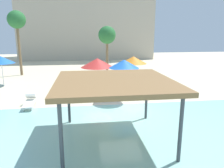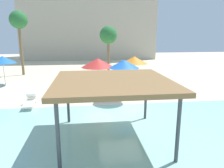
{
  "view_description": "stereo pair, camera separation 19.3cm",
  "coord_description": "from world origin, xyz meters",
  "px_view_note": "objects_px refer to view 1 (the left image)",
  "views": [
    {
      "loc": [
        -2.1,
        -11.51,
        4.5
      ],
      "look_at": [
        -0.25,
        2.0,
        1.3
      ],
      "focal_mm": 34.14,
      "sensor_mm": 36.0,
      "label": 1
    },
    {
      "loc": [
        -1.91,
        -11.53,
        4.5
      ],
      "look_at": [
        -0.25,
        2.0,
        1.3
      ],
      "focal_mm": 34.14,
      "sensor_mm": 36.0,
      "label": 2
    }
  ],
  "objects_px": {
    "lounge_chair_3": "(148,80)",
    "beach_umbrella_blue_3": "(124,64)",
    "beach_umbrella_blue_0": "(1,60)",
    "beach_umbrella_red_1": "(97,63)",
    "beach_umbrella_orange_5": "(133,60)",
    "palm_tree_1": "(17,21)",
    "lounge_chair_4": "(125,89)",
    "shade_pavilion": "(114,83)",
    "lounge_chair_1": "(30,102)",
    "palm_tree_0": "(107,36)"
  },
  "relations": [
    {
      "from": "beach_umbrella_blue_0",
      "to": "palm_tree_1",
      "type": "relative_size",
      "value": 0.38
    },
    {
      "from": "shade_pavilion",
      "to": "lounge_chair_1",
      "type": "distance_m",
      "value": 7.14
    },
    {
      "from": "lounge_chair_4",
      "to": "beach_umbrella_red_1",
      "type": "bearing_deg",
      "value": -70.24
    },
    {
      "from": "beach_umbrella_blue_3",
      "to": "palm_tree_1",
      "type": "relative_size",
      "value": 0.41
    },
    {
      "from": "shade_pavilion",
      "to": "beach_umbrella_red_1",
      "type": "xyz_separation_m",
      "value": [
        -0.19,
        7.43,
        -0.13
      ]
    },
    {
      "from": "beach_umbrella_orange_5",
      "to": "palm_tree_0",
      "type": "relative_size",
      "value": 0.49
    },
    {
      "from": "beach_umbrella_blue_0",
      "to": "beach_umbrella_red_1",
      "type": "bearing_deg",
      "value": -25.37
    },
    {
      "from": "beach_umbrella_orange_5",
      "to": "beach_umbrella_blue_3",
      "type": "bearing_deg",
      "value": -111.57
    },
    {
      "from": "beach_umbrella_red_1",
      "to": "lounge_chair_1",
      "type": "bearing_deg",
      "value": -150.72
    },
    {
      "from": "lounge_chair_3",
      "to": "beach_umbrella_blue_3",
      "type": "bearing_deg",
      "value": -4.62
    },
    {
      "from": "beach_umbrella_blue_3",
      "to": "beach_umbrella_orange_5",
      "type": "bearing_deg",
      "value": 68.43
    },
    {
      "from": "beach_umbrella_blue_3",
      "to": "palm_tree_1",
      "type": "height_order",
      "value": "palm_tree_1"
    },
    {
      "from": "shade_pavilion",
      "to": "beach_umbrella_blue_0",
      "type": "height_order",
      "value": "shade_pavilion"
    },
    {
      "from": "lounge_chair_3",
      "to": "palm_tree_0",
      "type": "bearing_deg",
      "value": -115.94
    },
    {
      "from": "beach_umbrella_orange_5",
      "to": "lounge_chair_4",
      "type": "distance_m",
      "value": 3.16
    },
    {
      "from": "beach_umbrella_blue_0",
      "to": "beach_umbrella_red_1",
      "type": "xyz_separation_m",
      "value": [
        8.21,
        -3.89,
        0.1
      ]
    },
    {
      "from": "beach_umbrella_orange_5",
      "to": "lounge_chair_1",
      "type": "distance_m",
      "value": 9.22
    },
    {
      "from": "palm_tree_0",
      "to": "beach_umbrella_blue_3",
      "type": "bearing_deg",
      "value": -89.8
    },
    {
      "from": "lounge_chair_3",
      "to": "beach_umbrella_orange_5",
      "type": "bearing_deg",
      "value": -35.49
    },
    {
      "from": "beach_umbrella_blue_3",
      "to": "lounge_chair_3",
      "type": "distance_m",
      "value": 6.33
    },
    {
      "from": "lounge_chair_4",
      "to": "palm_tree_1",
      "type": "height_order",
      "value": "palm_tree_1"
    },
    {
      "from": "lounge_chair_1",
      "to": "palm_tree_1",
      "type": "height_order",
      "value": "palm_tree_1"
    },
    {
      "from": "beach_umbrella_blue_0",
      "to": "palm_tree_1",
      "type": "distance_m",
      "value": 6.07
    },
    {
      "from": "beach_umbrella_red_1",
      "to": "lounge_chair_3",
      "type": "height_order",
      "value": "beach_umbrella_red_1"
    },
    {
      "from": "beach_umbrella_blue_0",
      "to": "lounge_chair_1",
      "type": "distance_m",
      "value": 7.67
    },
    {
      "from": "beach_umbrella_blue_3",
      "to": "lounge_chair_1",
      "type": "xyz_separation_m",
      "value": [
        -6.11,
        -0.42,
        -2.24
      ]
    },
    {
      "from": "beach_umbrella_blue_3",
      "to": "lounge_chair_3",
      "type": "height_order",
      "value": "beach_umbrella_blue_3"
    },
    {
      "from": "beach_umbrella_red_1",
      "to": "palm_tree_0",
      "type": "bearing_deg",
      "value": 78.01
    },
    {
      "from": "beach_umbrella_red_1",
      "to": "palm_tree_1",
      "type": "bearing_deg",
      "value": 131.97
    },
    {
      "from": "lounge_chair_4",
      "to": "palm_tree_0",
      "type": "distance_m",
      "value": 8.64
    },
    {
      "from": "shade_pavilion",
      "to": "lounge_chair_1",
      "type": "bearing_deg",
      "value": 133.52
    },
    {
      "from": "beach_umbrella_blue_0",
      "to": "beach_umbrella_red_1",
      "type": "height_order",
      "value": "beach_umbrella_red_1"
    },
    {
      "from": "beach_umbrella_orange_5",
      "to": "lounge_chair_3",
      "type": "distance_m",
      "value": 2.68
    },
    {
      "from": "beach_umbrella_red_1",
      "to": "palm_tree_1",
      "type": "distance_m",
      "value": 12.37
    },
    {
      "from": "beach_umbrella_blue_0",
      "to": "beach_umbrella_blue_3",
      "type": "bearing_deg",
      "value": -31.29
    },
    {
      "from": "shade_pavilion",
      "to": "lounge_chair_1",
      "type": "relative_size",
      "value": 2.48
    },
    {
      "from": "beach_umbrella_red_1",
      "to": "beach_umbrella_orange_5",
      "type": "bearing_deg",
      "value": 32.25
    },
    {
      "from": "shade_pavilion",
      "to": "lounge_chair_1",
      "type": "xyz_separation_m",
      "value": [
        -4.67,
        4.92,
        -2.2
      ]
    },
    {
      "from": "palm_tree_1",
      "to": "beach_umbrella_blue_0",
      "type": "bearing_deg",
      "value": -92.99
    },
    {
      "from": "beach_umbrella_red_1",
      "to": "lounge_chair_4",
      "type": "relative_size",
      "value": 1.39
    },
    {
      "from": "shade_pavilion",
      "to": "beach_umbrella_blue_3",
      "type": "distance_m",
      "value": 5.54
    },
    {
      "from": "beach_umbrella_blue_0",
      "to": "lounge_chair_4",
      "type": "xyz_separation_m",
      "value": [
        10.37,
        -4.01,
        -1.98
      ]
    },
    {
      "from": "beach_umbrella_blue_0",
      "to": "lounge_chair_4",
      "type": "height_order",
      "value": "beach_umbrella_blue_0"
    },
    {
      "from": "beach_umbrella_blue_0",
      "to": "beach_umbrella_orange_5",
      "type": "xyz_separation_m",
      "value": [
        11.48,
        -1.82,
        0.01
      ]
    },
    {
      "from": "beach_umbrella_blue_3",
      "to": "lounge_chair_1",
      "type": "relative_size",
      "value": 1.48
    },
    {
      "from": "lounge_chair_1",
      "to": "beach_umbrella_blue_0",
      "type": "bearing_deg",
      "value": -152.99
    },
    {
      "from": "beach_umbrella_blue_3",
      "to": "beach_umbrella_orange_5",
      "type": "relative_size",
      "value": 1.08
    },
    {
      "from": "lounge_chair_1",
      "to": "lounge_chair_3",
      "type": "relative_size",
      "value": 0.99
    },
    {
      "from": "beach_umbrella_blue_0",
      "to": "beach_umbrella_blue_3",
      "type": "xyz_separation_m",
      "value": [
        9.84,
        -5.98,
        0.26
      ]
    },
    {
      "from": "shade_pavilion",
      "to": "beach_umbrella_orange_5",
      "type": "distance_m",
      "value": 9.99
    }
  ]
}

